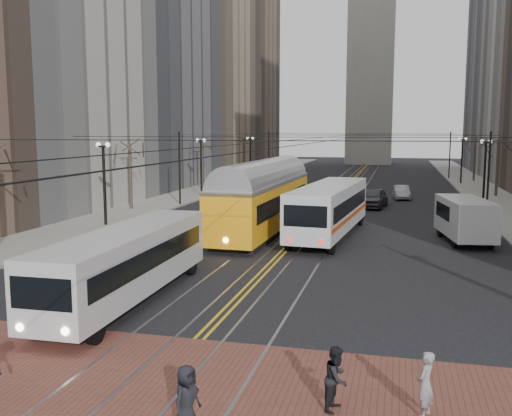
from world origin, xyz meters
The scene contains 21 objects.
ground centered at (0.00, 0.00, 0.00)m, with size 260.00×260.00×0.00m, color black.
sidewalk_left centered at (-15.00, 45.00, 0.07)m, with size 5.00×140.00×0.15m, color gray.
sidewalk_right centered at (15.00, 45.00, 0.07)m, with size 5.00×140.00×0.15m, color gray.
crosswalk_band centered at (0.00, -4.00, 0.01)m, with size 25.00×6.00×0.01m, color brown.
streetcar_rails centered at (0.00, 45.00, 0.00)m, with size 4.80×130.00×0.02m, color gray.
centre_lines centered at (0.00, 45.00, 0.01)m, with size 0.42×130.00×0.01m, color gold.
building_left_mid centered at (-25.50, 46.00, 17.00)m, with size 16.00×20.00×34.00m, color slate.
building_left_midfar centered at (-27.50, 66.00, 26.00)m, with size 20.00×20.00×52.00m, color gray.
building_left_far centered at (-25.50, 86.00, 20.00)m, with size 16.00×20.00×40.00m, color brown.
lamp_posts centered at (0.00, 28.75, 2.80)m, with size 27.60×57.20×5.60m.
street_trees centered at (0.00, 35.25, 2.80)m, with size 31.68×53.28×5.60m.
trolley_wires centered at (0.00, 34.83, 3.77)m, with size 25.96×120.00×6.60m.
transit_bus centered at (-4.11, 2.29, 1.42)m, with size 2.36×11.35×2.84m, color #BABABA.
streetcar centered at (-2.50, 18.59, 1.83)m, with size 2.89×15.56×3.67m, color #FFA916.
rear_bus centered at (1.90, 18.03, 1.64)m, with size 2.74×12.60×3.29m, color silver.
cargo_van centered at (10.00, 18.08, 1.31)m, with size 2.29×5.94×2.63m, color #B8B8B8.
sedan_grey centered at (4.00, 32.91, 0.86)m, with size 2.04×5.06×1.72m, color #414449.
sedan_silver centered at (6.39, 40.00, 0.66)m, with size 1.41×4.03×1.33m, color #9EA0A5.
pedestrian_a centered at (1.70, -6.50, 0.79)m, with size 0.76×0.50×1.56m, color black.
pedestrian_b centered at (6.81, -4.45, 0.80)m, with size 0.57×0.38×1.57m, color gray.
pedestrian_c centered at (4.78, -4.60, 0.79)m, with size 0.76×0.59×1.56m, color black.
Camera 1 is at (6.04, -17.57, 6.63)m, focal length 40.00 mm.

